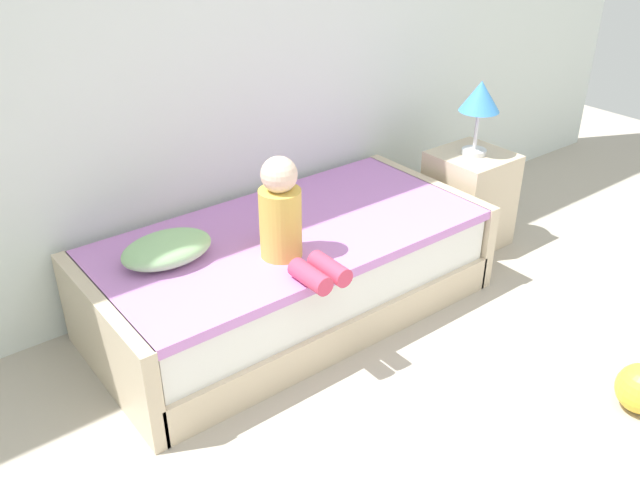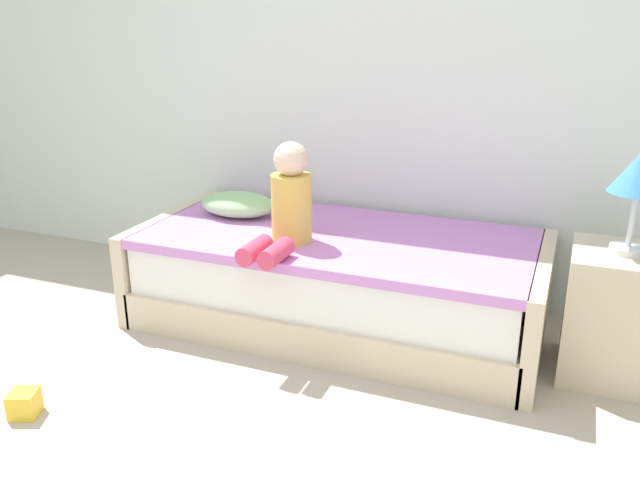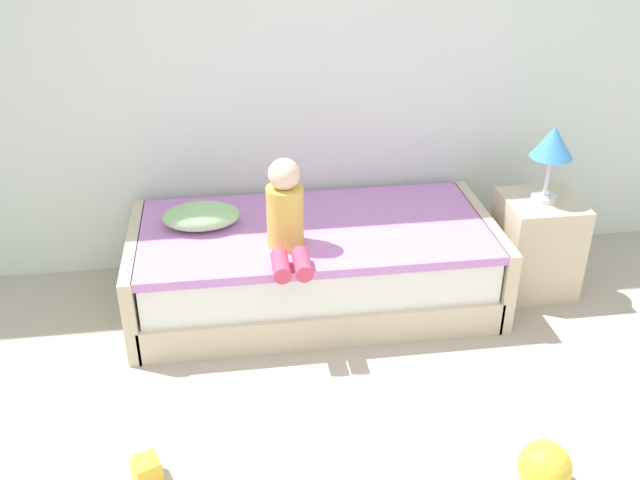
{
  "view_description": "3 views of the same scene",
  "coord_description": "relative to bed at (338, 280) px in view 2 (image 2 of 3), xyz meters",
  "views": [
    {
      "loc": [
        -1.66,
        -0.5,
        2.13
      ],
      "look_at": [
        0.09,
        1.75,
        0.55
      ],
      "focal_mm": 37.9,
      "sensor_mm": 36.0,
      "label": 1
    },
    {
      "loc": [
        1.19,
        -1.0,
        1.59
      ],
      "look_at": [
        0.09,
        1.75,
        0.55
      ],
      "focal_mm": 36.67,
      "sensor_mm": 36.0,
      "label": 2
    },
    {
      "loc": [
        -0.39,
        -1.62,
        2.42
      ],
      "look_at": [
        0.09,
        1.75,
        0.55
      ],
      "focal_mm": 40.42,
      "sensor_mm": 36.0,
      "label": 3
    }
  ],
  "objects": [
    {
      "name": "table_lamp",
      "position": [
        1.35,
        -0.04,
        0.69
      ],
      "size": [
        0.24,
        0.24,
        0.45
      ],
      "color": "silver",
      "rests_on": "nightstand"
    },
    {
      "name": "toy_block",
      "position": [
        -0.9,
        -1.29,
        -0.19
      ],
      "size": [
        0.14,
        0.14,
        0.11
      ],
      "primitive_type": "cube",
      "rotation": [
        0.0,
        0.0,
        0.4
      ],
      "color": "yellow",
      "rests_on": "ground"
    },
    {
      "name": "child_figure",
      "position": [
        -0.18,
        -0.23,
        0.46
      ],
      "size": [
        0.2,
        0.51,
        0.5
      ],
      "color": "gold",
      "rests_on": "bed"
    },
    {
      "name": "nightstand",
      "position": [
        1.35,
        -0.04,
        0.05
      ],
      "size": [
        0.44,
        0.44,
        0.6
      ],
      "primitive_type": "cube",
      "color": "beige",
      "rests_on": "ground"
    },
    {
      "name": "bed",
      "position": [
        0.0,
        0.0,
        0.0
      ],
      "size": [
        2.11,
        1.0,
        0.5
      ],
      "color": "beige",
      "rests_on": "ground"
    },
    {
      "name": "pillow",
      "position": [
        -0.63,
        0.1,
        0.32
      ],
      "size": [
        0.44,
        0.3,
        0.13
      ],
      "primitive_type": "ellipsoid",
      "color": "#99CC8C",
      "rests_on": "bed"
    },
    {
      "name": "wall_rear",
      "position": [
        -0.09,
        0.6,
        1.2
      ],
      "size": [
        7.2,
        0.1,
        2.9
      ],
      "primitive_type": "cube",
      "color": "silver",
      "rests_on": "ground"
    }
  ]
}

